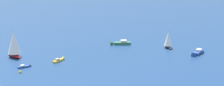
{
  "coord_description": "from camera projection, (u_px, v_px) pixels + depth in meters",
  "views": [
    {
      "loc": [
        103.42,
        -69.86,
        48.14
      ],
      "look_at": [
        0.72,
        -0.56,
        17.8
      ],
      "focal_mm": 60.07,
      "sensor_mm": 36.0,
      "label": 1
    }
  ],
  "objects": [
    {
      "name": "motorboat_near_centre",
      "position": [
        25.0,
        66.0,
        159.7
      ],
      "size": [
        1.47,
        5.69,
        1.65
      ],
      "color": "#23478C",
      "rests_on": "ground_plane"
    },
    {
      "name": "sailboat_inshore",
      "position": [
        168.0,
        40.0,
        190.99
      ],
      "size": [
        7.67,
        5.19,
        9.55
      ],
      "color": "black",
      "rests_on": "ground_plane"
    },
    {
      "name": "sailboat_far_stbd",
      "position": [
        14.0,
        44.0,
        173.86
      ],
      "size": [
        11.17,
        6.63,
        14.06
      ],
      "color": "#B21E1E",
      "rests_on": "ground_plane"
    },
    {
      "name": "marker_buoy",
      "position": [
        20.0,
        72.0,
        152.53
      ],
      "size": [
        1.1,
        1.1,
        2.1
      ],
      "color": "yellow",
      "rests_on": "ground_plane"
    },
    {
      "name": "motorboat_offshore",
      "position": [
        197.0,
        53.0,
        179.51
      ],
      "size": [
        6.33,
        10.49,
        2.98
      ],
      "color": "#23478C",
      "rests_on": "ground_plane"
    },
    {
      "name": "motorboat_outer_ring_c",
      "position": [
        59.0,
        60.0,
        168.73
      ],
      "size": [
        4.66,
        6.91,
        1.99
      ],
      "color": "gold",
      "rests_on": "ground_plane"
    },
    {
      "name": "motorboat_ahead",
      "position": [
        120.0,
        43.0,
        198.78
      ],
      "size": [
        7.78,
        10.75,
        3.13
      ],
      "color": "#33704C",
      "rests_on": "ground_plane"
    }
  ]
}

